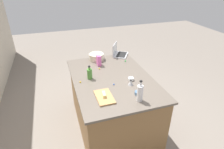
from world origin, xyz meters
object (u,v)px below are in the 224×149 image
at_px(bottle_vinegar, 140,93).
at_px(butter_stick_left, 104,94).
at_px(candy_bag, 99,60).
at_px(laptop, 119,53).
at_px(bottle_olive, 90,74).
at_px(ramekin_small, 138,93).
at_px(cutting_board, 104,97).
at_px(mixing_bowl_large, 96,57).
at_px(ramekin_medium, 131,79).
at_px(kitchen_timer, 131,83).

xyz_separation_m(bottle_vinegar, butter_stick_left, (0.20, 0.38, -0.07)).
relative_size(butter_stick_left, candy_bag, 0.65).
relative_size(laptop, bottle_vinegar, 1.40).
height_order(bottle_olive, ramekin_small, bottle_olive).
bearing_deg(laptop, cutting_board, 152.47).
xyz_separation_m(bottle_vinegar, cutting_board, (0.19, 0.38, -0.10)).
height_order(laptop, butter_stick_left, laptop).
relative_size(ramekin_small, candy_bag, 0.49).
xyz_separation_m(mixing_bowl_large, bottle_vinegar, (-1.30, -0.20, 0.05)).
distance_m(ramekin_small, ramekin_medium, 0.35).
relative_size(bottle_vinegar, ramekin_small, 3.23).
relative_size(mixing_bowl_large, candy_bag, 1.51).
bearing_deg(cutting_board, bottle_olive, 7.57).
bearing_deg(laptop, ramekin_medium, 170.76).
bearing_deg(kitchen_timer, laptop, -11.05).
xyz_separation_m(ramekin_small, ramekin_medium, (0.35, -0.05, -0.00)).
xyz_separation_m(cutting_board, candy_bag, (0.89, -0.17, 0.08)).
height_order(cutting_board, butter_stick_left, butter_stick_left).
distance_m(mixing_bowl_large, bottle_vinegar, 1.32).
distance_m(bottle_vinegar, cutting_board, 0.43).
bearing_deg(bottle_olive, butter_stick_left, -172.19).
distance_m(bottle_vinegar, ramekin_medium, 0.49).
distance_m(bottle_olive, ramekin_small, 0.75).
height_order(mixing_bowl_large, ramekin_medium, mixing_bowl_large).
xyz_separation_m(mixing_bowl_large, ramekin_medium, (-0.83, -0.29, -0.04)).
bearing_deg(butter_stick_left, ramekin_medium, -60.26).
relative_size(cutting_board, ramekin_small, 3.91).
distance_m(bottle_vinegar, ramekin_small, 0.15).
bearing_deg(ramekin_small, ramekin_medium, -8.74).
bearing_deg(cutting_board, butter_stick_left, 0.00).
xyz_separation_m(laptop, mixing_bowl_large, (-0.06, 0.43, 0.01)).
height_order(laptop, cutting_board, laptop).
relative_size(laptop, bottle_olive, 1.91).
height_order(kitchen_timer, candy_bag, candy_bag).
distance_m(cutting_board, ramekin_medium, 0.55).
height_order(laptop, bottle_olive, laptop).
relative_size(bottle_vinegar, ramekin_medium, 3.42).
bearing_deg(candy_bag, ramekin_medium, -153.58).
distance_m(ramekin_medium, candy_bag, 0.68).
bearing_deg(ramekin_small, laptop, -9.10).
distance_m(laptop, candy_bag, 0.53).
bearing_deg(candy_bag, laptop, -57.42).
bearing_deg(mixing_bowl_large, butter_stick_left, 170.70).
xyz_separation_m(laptop, butter_stick_left, (-1.16, 0.61, -0.01)).
bearing_deg(cutting_board, ramekin_medium, -58.81).
relative_size(bottle_vinegar, cutting_board, 0.83).
relative_size(bottle_olive, cutting_board, 0.61).
relative_size(ramekin_small, ramekin_medium, 1.06).
xyz_separation_m(bottle_vinegar, ramekin_small, (0.12, -0.04, -0.09)).
distance_m(bottle_olive, candy_bag, 0.45).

